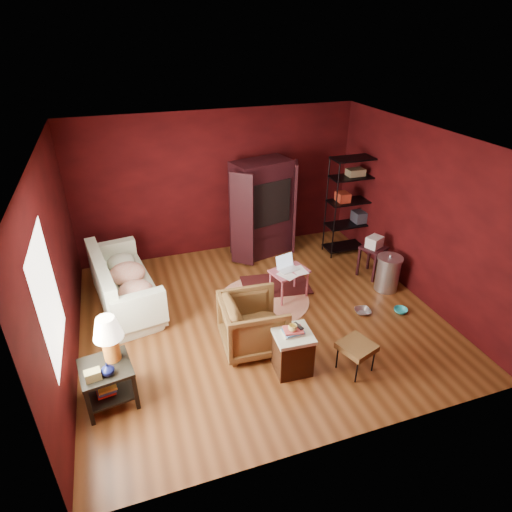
# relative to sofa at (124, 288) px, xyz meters

# --- Properties ---
(room) EXTENTS (5.54, 5.04, 2.84)m
(room) POSITION_rel_sofa_xyz_m (1.97, -0.97, 1.04)
(room) COLOR brown
(room) RESTS_ON ground
(sofa) EXTENTS (0.86, 1.90, 0.72)m
(sofa) POSITION_rel_sofa_xyz_m (0.00, 0.00, 0.00)
(sofa) COLOR silver
(sofa) RESTS_ON ground
(armchair) EXTENTS (0.86, 0.91, 0.89)m
(armchair) POSITION_rel_sofa_xyz_m (1.68, -1.61, 0.08)
(armchair) COLOR black
(armchair) RESTS_ON ground
(pet_bowl_steel) EXTENTS (0.27, 0.11, 0.26)m
(pet_bowl_steel) POSITION_rel_sofa_xyz_m (3.62, -1.42, -0.23)
(pet_bowl_steel) COLOR silver
(pet_bowl_steel) RESTS_ON ground
(pet_bowl_turquoise) EXTENTS (0.23, 0.15, 0.22)m
(pet_bowl_turquoise) POSITION_rel_sofa_xyz_m (4.22, -1.60, -0.25)
(pet_bowl_turquoise) COLOR #27ADB6
(pet_bowl_turquoise) RESTS_ON ground
(vase) EXTENTS (0.18, 0.19, 0.16)m
(vase) POSITION_rel_sofa_xyz_m (-0.28, -2.17, 0.28)
(vase) COLOR #0C103C
(vase) RESTS_ON side_table
(mug) EXTENTS (0.14, 0.13, 0.12)m
(mug) POSITION_rel_sofa_xyz_m (2.01, -2.24, 0.37)
(mug) COLOR #E9D372
(mug) RESTS_ON hamper
(side_table) EXTENTS (0.67, 0.67, 1.17)m
(side_table) POSITION_rel_sofa_xyz_m (-0.26, -1.96, 0.34)
(side_table) COLOR black
(side_table) RESTS_ON ground
(sofa_cushions) EXTENTS (1.11, 2.13, 0.85)m
(sofa_cushions) POSITION_rel_sofa_xyz_m (-0.02, 0.01, 0.06)
(sofa_cushions) COLOR silver
(sofa_cushions) RESTS_ON sofa
(hamper) EXTENTS (0.52, 0.52, 0.69)m
(hamper) POSITION_rel_sofa_xyz_m (2.03, -2.22, -0.04)
(hamper) COLOR #3E1F0E
(hamper) RESTS_ON ground
(footstool) EXTENTS (0.54, 0.54, 0.43)m
(footstool) POSITION_rel_sofa_xyz_m (2.83, -2.50, 0.02)
(footstool) COLOR black
(footstool) RESTS_ON ground
(rug_round) EXTENTS (1.76, 1.76, 0.01)m
(rug_round) POSITION_rel_sofa_xyz_m (2.22, -0.56, -0.35)
(rug_round) COLOR #F4E5CB
(rug_round) RESTS_ON ground
(rug_oriental) EXTENTS (1.28, 0.94, 0.01)m
(rug_oriental) POSITION_rel_sofa_xyz_m (2.58, -0.19, -0.34)
(rug_oriental) COLOR #541616
(rug_oriental) RESTS_ON ground
(laptop_desk) EXTENTS (0.69, 0.59, 0.75)m
(laptop_desk) POSITION_rel_sofa_xyz_m (2.66, -0.58, 0.11)
(laptop_desk) COLOR #C65A6B
(laptop_desk) RESTS_ON ground
(tv_armoire) EXTENTS (1.46, 1.01, 1.91)m
(tv_armoire) POSITION_rel_sofa_xyz_m (2.76, 1.07, 0.63)
(tv_armoire) COLOR black
(tv_armoire) RESTS_ON ground
(wire_shelving) EXTENTS (0.96, 0.43, 1.96)m
(wire_shelving) POSITION_rel_sofa_xyz_m (4.47, 0.60, 0.72)
(wire_shelving) COLOR black
(wire_shelving) RESTS_ON ground
(small_stand) EXTENTS (0.53, 0.53, 0.79)m
(small_stand) POSITION_rel_sofa_xyz_m (4.38, -0.42, 0.23)
(small_stand) COLOR black
(small_stand) RESTS_ON ground
(trash_can) EXTENTS (0.57, 0.57, 0.69)m
(trash_can) POSITION_rel_sofa_xyz_m (4.39, -0.91, -0.04)
(trash_can) COLOR #BBBAC3
(trash_can) RESTS_ON ground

